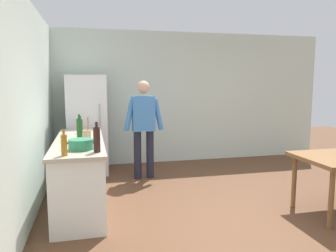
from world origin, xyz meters
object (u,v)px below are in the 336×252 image
bottle_oil_amber (64,145)px  bottle_wine_dark (97,139)px  bottle_beer_brown (81,126)px  bottle_wine_green (79,129)px  refrigerator (87,125)px  utensil_jar (87,135)px  cooking_pot (81,144)px  person (144,123)px

bottle_oil_amber → bottle_wine_dark: bearing=15.5°
bottle_beer_brown → bottle_wine_green: 0.56m
refrigerator → bottle_oil_amber: size_ratio=6.43×
utensil_jar → bottle_beer_brown: bearing=97.9°
bottle_beer_brown → bottle_wine_green: bearing=-90.2°
bottle_wine_green → bottle_oil_amber: bearing=-97.2°
refrigerator → cooking_pot: 2.25m
bottle_beer_brown → bottle_wine_green: (-0.00, -0.56, 0.04)m
person → refrigerator: bearing=149.8°
cooking_pot → bottle_beer_brown: (-0.03, 1.28, 0.05)m
bottle_wine_green → bottle_beer_brown: bearing=89.8°
refrigerator → bottle_wine_dark: 2.46m
utensil_jar → bottle_wine_dark: size_ratio=0.94×
person → cooking_pot: bearing=-120.7°
cooking_pot → utensil_jar: (0.07, 0.59, 0.02)m
person → utensil_jar: size_ratio=5.31×
utensil_jar → bottle_oil_amber: size_ratio=1.14×
bottle_wine_dark → bottle_wine_green: same height
refrigerator → cooking_pot: (-0.06, -2.25, 0.06)m
bottle_wine_dark → utensil_jar: bearing=98.2°
utensil_jar → bottle_oil_amber: bearing=-104.5°
bottle_wine_dark → bottle_oil_amber: 0.35m
bottle_beer_brown → bottle_wine_dark: (0.21, -1.48, 0.04)m
bottle_wine_dark → bottle_oil_amber: (-0.34, -0.09, -0.03)m
refrigerator → bottle_wine_green: (-0.09, -1.53, 0.15)m
cooking_pot → bottle_wine_green: (-0.03, 0.72, 0.09)m
utensil_jar → bottle_beer_brown: utensil_jar is taller
refrigerator → person: 1.10m
cooking_pot → bottle_wine_dark: size_ratio=1.18×
person → bottle_beer_brown: person is taller
person → bottle_wine_green: person is taller
bottle_wine_dark → bottle_wine_green: size_ratio=1.00×
bottle_beer_brown → bottle_wine_dark: 1.49m
utensil_jar → bottle_wine_green: (-0.10, 0.14, 0.07)m
cooking_pot → bottle_wine_green: size_ratio=1.18×
bottle_wine_dark → bottle_oil_amber: bearing=-164.5°
person → cooking_pot: person is taller
bottle_beer_brown → bottle_wine_green: size_ratio=0.76×
bottle_beer_brown → bottle_oil_amber: (-0.13, -1.57, 0.01)m
utensil_jar → bottle_wine_green: bearing=125.7°
refrigerator → cooking_pot: size_ratio=4.50×
cooking_pot → bottle_oil_amber: bottle_oil_amber is taller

